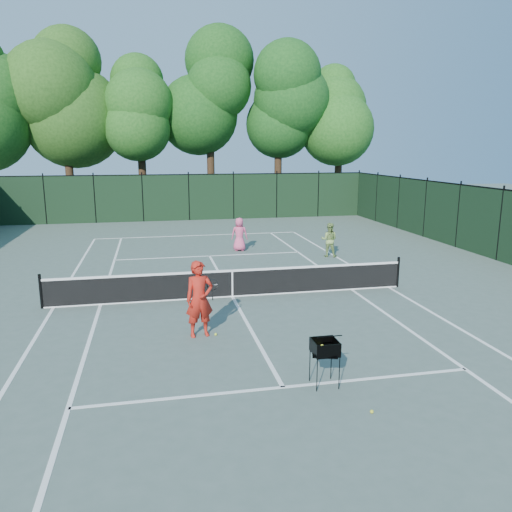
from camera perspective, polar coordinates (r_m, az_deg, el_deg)
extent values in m
plane|color=#4B5B52|center=(16.25, -2.71, -4.68)|extent=(90.00, 90.00, 0.00)
cube|color=white|center=(16.35, -22.14, -5.48)|extent=(0.10, 23.77, 0.01)
cube|color=white|center=(17.91, 14.92, -3.47)|extent=(0.10, 23.77, 0.01)
cube|color=white|center=(16.15, -17.34, -5.33)|extent=(0.10, 23.77, 0.01)
cube|color=white|center=(17.35, 10.86, -3.78)|extent=(0.10, 23.77, 0.01)
cube|color=white|center=(27.75, -6.63, 2.36)|extent=(10.97, 0.10, 0.01)
cube|color=white|center=(10.41, 3.10, -14.74)|extent=(8.23, 0.10, 0.01)
cube|color=white|center=(22.40, -5.32, 0.01)|extent=(8.23, 0.10, 0.01)
cube|color=white|center=(16.25, -2.71, -4.67)|extent=(0.10, 12.80, 0.01)
cube|color=black|center=(16.12, -2.73, -3.13)|extent=(11.60, 0.03, 0.85)
cube|color=white|center=(16.02, -2.74, -1.68)|extent=(11.60, 0.05, 0.07)
cube|color=white|center=(16.24, -2.71, -4.61)|extent=(11.60, 0.05, 0.04)
cube|color=white|center=(16.12, -2.73, -3.13)|extent=(0.05, 0.04, 0.91)
cylinder|color=black|center=(16.27, -23.38, -3.73)|extent=(0.09, 0.09, 1.06)
cylinder|color=black|center=(17.92, 15.91, -1.78)|extent=(0.09, 0.09, 1.06)
cube|color=black|center=(33.60, -7.67, 6.62)|extent=(24.00, 0.05, 3.00)
cylinder|color=black|center=(37.84, -20.47, 7.95)|extent=(0.56, 0.56, 4.80)
ellipsoid|color=#1E4614|center=(37.98, -21.20, 17.47)|extent=(6.80, 6.80, 10.54)
cylinder|color=black|center=(37.25, -12.79, 7.97)|extent=(0.56, 0.56, 4.30)
ellipsoid|color=#184915|center=(37.28, -13.21, 16.58)|extent=(6.00, 6.00, 9.30)
cylinder|color=black|center=(37.98, -5.16, 8.83)|extent=(0.56, 0.56, 5.00)
ellipsoid|color=#124113|center=(38.16, -5.36, 18.65)|extent=(7.00, 7.00, 10.85)
cylinder|color=black|center=(38.22, 2.52, 8.58)|extent=(0.56, 0.56, 4.60)
ellipsoid|color=#124114|center=(38.30, 2.60, 17.38)|extent=(6.20, 6.20, 9.61)
cylinder|color=black|center=(40.22, 9.33, 8.48)|extent=(0.56, 0.56, 4.40)
ellipsoid|color=#194F16|center=(40.25, 9.62, 16.36)|extent=(5.80, 5.80, 8.99)
imported|color=red|center=(12.74, -6.47, -4.91)|extent=(0.79, 0.59, 1.97)
cylinder|color=black|center=(13.19, -4.98, -4.43)|extent=(0.03, 0.03, 0.30)
torus|color=black|center=(13.12, -5.01, -3.30)|extent=(0.30, 0.10, 0.30)
imported|color=#E3507D|center=(23.35, -1.91, 2.50)|extent=(0.86, 0.66, 1.56)
imported|color=#81A150|center=(22.30, 8.36, 1.84)|extent=(0.91, 0.83, 1.51)
cylinder|color=black|center=(10.17, 6.99, -13.39)|extent=(0.02, 0.02, 0.68)
cylinder|color=black|center=(10.32, 9.50, -13.08)|extent=(0.02, 0.02, 0.68)
cylinder|color=black|center=(10.57, 6.17, -12.34)|extent=(0.02, 0.02, 0.68)
cylinder|color=black|center=(10.71, 8.58, -12.06)|extent=(0.02, 0.02, 0.68)
cube|color=black|center=(10.25, 7.89, -10.26)|extent=(0.63, 0.63, 0.28)
sphere|color=#D3E52E|center=(10.28, 7.87, -10.70)|extent=(0.07, 0.07, 0.07)
sphere|color=#D3E52E|center=(10.28, 7.87, -10.70)|extent=(0.07, 0.07, 0.07)
sphere|color=#D3E52E|center=(10.28, 7.87, -10.70)|extent=(0.07, 0.07, 0.07)
sphere|color=#D3E52E|center=(10.28, 7.87, -10.70)|extent=(0.07, 0.07, 0.07)
sphere|color=#D3E52E|center=(10.28, 7.87, -10.70)|extent=(0.07, 0.07, 0.07)
sphere|color=#D3E52E|center=(10.28, 7.87, -10.70)|extent=(0.07, 0.07, 0.07)
sphere|color=#D3E52E|center=(10.28, 7.87, -10.70)|extent=(0.07, 0.07, 0.07)
sphere|color=#D3E52E|center=(10.28, 7.87, -10.70)|extent=(0.07, 0.07, 0.07)
sphere|color=#D3E52E|center=(10.28, 7.87, -10.70)|extent=(0.07, 0.07, 0.07)
sphere|color=#D3E52E|center=(10.28, 7.87, -10.70)|extent=(0.07, 0.07, 0.07)
sphere|color=#D3E52E|center=(10.28, 7.87, -10.70)|extent=(0.07, 0.07, 0.07)
sphere|color=#D3E52E|center=(10.28, 7.87, -10.70)|extent=(0.07, 0.07, 0.07)
sphere|color=#D3E52E|center=(10.28, 7.87, -10.70)|extent=(0.07, 0.07, 0.07)
sphere|color=#D3E52E|center=(10.28, 7.87, -10.70)|extent=(0.07, 0.07, 0.07)
sphere|color=#D3E52E|center=(10.28, 7.87, -10.70)|extent=(0.07, 0.07, 0.07)
sphere|color=#D3E52E|center=(10.28, 7.87, -10.70)|extent=(0.07, 0.07, 0.07)
sphere|color=#D3E52E|center=(10.28, 7.87, -10.70)|extent=(0.07, 0.07, 0.07)
sphere|color=#D3E52E|center=(10.28, 7.87, -10.70)|extent=(0.07, 0.07, 0.07)
sphere|color=gold|center=(9.73, 13.10, -16.93)|extent=(0.07, 0.07, 0.07)
sphere|color=#DEF632|center=(13.02, -4.62, -8.91)|extent=(0.07, 0.07, 0.07)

